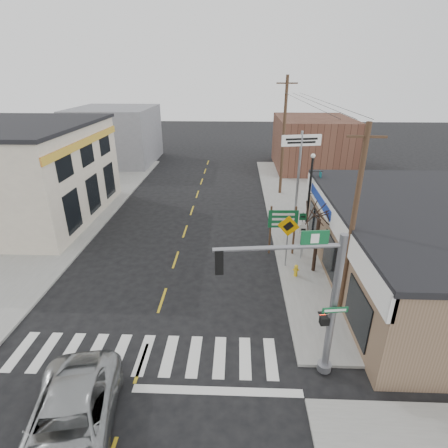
{
  "coord_description": "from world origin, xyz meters",
  "views": [
    {
      "loc": [
        3.57,
        -10.03,
        10.31
      ],
      "look_at": [
        2.92,
        7.02,
        2.8
      ],
      "focal_mm": 28.0,
      "sensor_mm": 36.0,
      "label": 1
    }
  ],
  "objects_px": {
    "dance_center_sign": "(300,152)",
    "utility_pole_far": "(284,136)",
    "guide_sign": "(283,224)",
    "lamp_post": "(311,190)",
    "traffic_signal_pole": "(315,292)",
    "bare_tree": "(320,209)",
    "suv": "(69,425)",
    "utility_pole_near": "(353,224)",
    "fire_hydrant": "(296,270)"
  },
  "relations": [
    {
      "from": "suv",
      "to": "guide_sign",
      "type": "distance_m",
      "value": 14.24
    },
    {
      "from": "suv",
      "to": "fire_hydrant",
      "type": "height_order",
      "value": "suv"
    },
    {
      "from": "bare_tree",
      "to": "suv",
      "type": "bearing_deg",
      "value": -132.18
    },
    {
      "from": "dance_center_sign",
      "to": "utility_pole_far",
      "type": "height_order",
      "value": "utility_pole_far"
    },
    {
      "from": "lamp_post",
      "to": "dance_center_sign",
      "type": "distance_m",
      "value": 4.46
    },
    {
      "from": "traffic_signal_pole",
      "to": "utility_pole_far",
      "type": "relative_size",
      "value": 0.58
    },
    {
      "from": "traffic_signal_pole",
      "to": "lamp_post",
      "type": "xyz_separation_m",
      "value": [
        2.03,
        11.5,
        -0.19
      ]
    },
    {
      "from": "guide_sign",
      "to": "fire_hydrant",
      "type": "height_order",
      "value": "guide_sign"
    },
    {
      "from": "utility_pole_near",
      "to": "utility_pole_far",
      "type": "distance_m",
      "value": 16.97
    },
    {
      "from": "fire_hydrant",
      "to": "bare_tree",
      "type": "height_order",
      "value": "bare_tree"
    },
    {
      "from": "suv",
      "to": "traffic_signal_pole",
      "type": "bearing_deg",
      "value": 10.87
    },
    {
      "from": "lamp_post",
      "to": "utility_pole_far",
      "type": "height_order",
      "value": "utility_pole_far"
    },
    {
      "from": "suv",
      "to": "fire_hydrant",
      "type": "relative_size",
      "value": 8.02
    },
    {
      "from": "traffic_signal_pole",
      "to": "utility_pole_near",
      "type": "relative_size",
      "value": 0.68
    },
    {
      "from": "bare_tree",
      "to": "fire_hydrant",
      "type": "bearing_deg",
      "value": -150.01
    },
    {
      "from": "traffic_signal_pole",
      "to": "dance_center_sign",
      "type": "height_order",
      "value": "dance_center_sign"
    },
    {
      "from": "traffic_signal_pole",
      "to": "utility_pole_near",
      "type": "distance_m",
      "value": 4.36
    },
    {
      "from": "guide_sign",
      "to": "lamp_post",
      "type": "height_order",
      "value": "lamp_post"
    },
    {
      "from": "guide_sign",
      "to": "utility_pole_near",
      "type": "distance_m",
      "value": 6.21
    },
    {
      "from": "suv",
      "to": "dance_center_sign",
      "type": "relative_size",
      "value": 0.88
    },
    {
      "from": "lamp_post",
      "to": "utility_pole_far",
      "type": "distance_m",
      "value": 9.3
    },
    {
      "from": "utility_pole_near",
      "to": "utility_pole_far",
      "type": "bearing_deg",
      "value": 96.2
    },
    {
      "from": "lamp_post",
      "to": "traffic_signal_pole",
      "type": "bearing_deg",
      "value": -98.3
    },
    {
      "from": "lamp_post",
      "to": "bare_tree",
      "type": "relative_size",
      "value": 1.2
    },
    {
      "from": "fire_hydrant",
      "to": "utility_pole_near",
      "type": "xyz_separation_m",
      "value": [
        1.6,
        -2.81,
        3.97
      ]
    },
    {
      "from": "guide_sign",
      "to": "utility_pole_near",
      "type": "height_order",
      "value": "utility_pole_near"
    },
    {
      "from": "suv",
      "to": "dance_center_sign",
      "type": "distance_m",
      "value": 21.34
    },
    {
      "from": "utility_pole_near",
      "to": "fire_hydrant",
      "type": "bearing_deg",
      "value": 122.75
    },
    {
      "from": "traffic_signal_pole",
      "to": "utility_pole_far",
      "type": "bearing_deg",
      "value": 79.58
    },
    {
      "from": "traffic_signal_pole",
      "to": "fire_hydrant",
      "type": "bearing_deg",
      "value": 77.89
    },
    {
      "from": "guide_sign",
      "to": "dance_center_sign",
      "type": "xyz_separation_m",
      "value": [
        1.87,
        6.7,
        2.81
      ]
    },
    {
      "from": "fire_hydrant",
      "to": "lamp_post",
      "type": "bearing_deg",
      "value": 74.07
    },
    {
      "from": "fire_hydrant",
      "to": "dance_center_sign",
      "type": "distance_m",
      "value": 10.3
    },
    {
      "from": "traffic_signal_pole",
      "to": "utility_pole_near",
      "type": "xyz_separation_m",
      "value": [
        2.19,
        3.65,
        0.93
      ]
    },
    {
      "from": "fire_hydrant",
      "to": "utility_pole_far",
      "type": "xyz_separation_m",
      "value": [
        0.68,
        14.12,
        4.71
      ]
    },
    {
      "from": "suv",
      "to": "bare_tree",
      "type": "bearing_deg",
      "value": 36.76
    },
    {
      "from": "dance_center_sign",
      "to": "suv",
      "type": "bearing_deg",
      "value": -128.34
    },
    {
      "from": "bare_tree",
      "to": "utility_pole_far",
      "type": "relative_size",
      "value": 0.47
    },
    {
      "from": "lamp_post",
      "to": "dance_center_sign",
      "type": "height_order",
      "value": "dance_center_sign"
    },
    {
      "from": "suv",
      "to": "guide_sign",
      "type": "bearing_deg",
      "value": 46.74
    },
    {
      "from": "fire_hydrant",
      "to": "dance_center_sign",
      "type": "relative_size",
      "value": 0.11
    },
    {
      "from": "traffic_signal_pole",
      "to": "utility_pole_far",
      "type": "distance_m",
      "value": 20.68
    },
    {
      "from": "dance_center_sign",
      "to": "utility_pole_far",
      "type": "distance_m",
      "value": 4.95
    },
    {
      "from": "suv",
      "to": "utility_pole_near",
      "type": "distance_m",
      "value": 12.32
    },
    {
      "from": "utility_pole_far",
      "to": "guide_sign",
      "type": "bearing_deg",
      "value": -95.87
    },
    {
      "from": "traffic_signal_pole",
      "to": "lamp_post",
      "type": "relative_size",
      "value": 1.03
    },
    {
      "from": "guide_sign",
      "to": "utility_pole_far",
      "type": "xyz_separation_m",
      "value": [
        1.2,
        11.6,
        3.12
      ]
    },
    {
      "from": "traffic_signal_pole",
      "to": "lamp_post",
      "type": "height_order",
      "value": "traffic_signal_pole"
    },
    {
      "from": "fire_hydrant",
      "to": "lamp_post",
      "type": "relative_size",
      "value": 0.12
    },
    {
      "from": "lamp_post",
      "to": "utility_pole_far",
      "type": "xyz_separation_m",
      "value": [
        -0.76,
        9.08,
        1.85
      ]
    }
  ]
}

